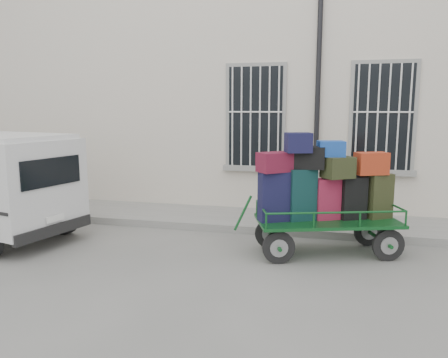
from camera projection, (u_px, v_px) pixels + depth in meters
ground at (249, 258)px, 7.18m from camera, size 80.00×80.00×0.00m
building at (285, 88)px, 11.99m from camera, size 24.00×5.15×6.00m
sidewalk at (267, 221)px, 9.28m from camera, size 24.00×1.70×0.15m
luggage_cart at (324, 194)px, 7.21m from camera, size 2.76×1.70×2.05m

